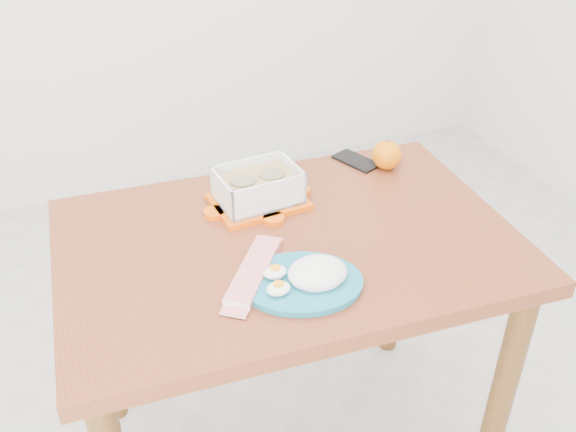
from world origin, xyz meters
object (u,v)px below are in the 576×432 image
object	(u,v)px
food_container	(258,188)
smartphone	(356,161)
dining_table	(288,278)
orange_fruit	(387,155)
rice_plate	(307,277)

from	to	relation	value
food_container	smartphone	xyz separation A→B (m)	(0.32, 0.11, -0.04)
food_container	dining_table	bearing A→B (deg)	-90.06
orange_fruit	rice_plate	size ratio (longest dim) A/B	0.25
orange_fruit	smartphone	xyz separation A→B (m)	(-0.06, 0.06, -0.04)
orange_fruit	rice_plate	bearing A→B (deg)	-135.98
food_container	smartphone	distance (m)	0.34
smartphone	food_container	bearing A→B (deg)	176.30
dining_table	rice_plate	distance (m)	0.23
orange_fruit	dining_table	bearing A→B (deg)	-150.39
food_container	rice_plate	world-z (taller)	food_container
dining_table	orange_fruit	xyz separation A→B (m)	(0.37, 0.21, 0.16)
dining_table	orange_fruit	world-z (taller)	orange_fruit
orange_fruit	rice_plate	world-z (taller)	orange_fruit
orange_fruit	smartphone	size ratio (longest dim) A/B	0.61
dining_table	food_container	distance (m)	0.23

